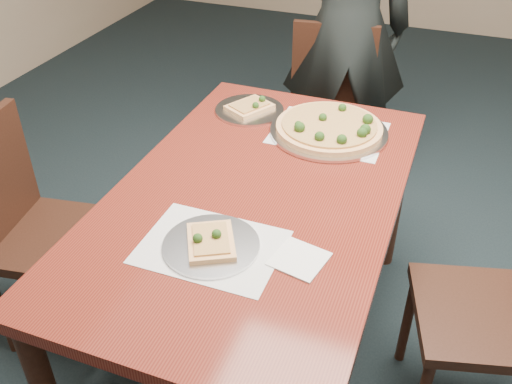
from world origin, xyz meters
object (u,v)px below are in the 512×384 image
(dining_table, at_px, (256,214))
(slice_plate_near, at_px, (211,243))
(chair_far, at_px, (328,108))
(diner, at_px, (347,27))
(chair_left, at_px, (33,223))
(pizza_pan, at_px, (330,128))
(slice_plate_far, at_px, (250,108))

(dining_table, height_order, slice_plate_near, slice_plate_near)
(chair_far, distance_m, diner, 0.40)
(chair_far, distance_m, chair_left, 1.51)
(chair_left, relative_size, slice_plate_near, 3.25)
(diner, xyz_separation_m, pizza_pan, (0.14, -0.83, -0.11))
(pizza_pan, bearing_deg, chair_left, -146.30)
(dining_table, xyz_separation_m, slice_plate_far, (-0.23, 0.53, 0.10))
(chair_far, distance_m, slice_plate_far, 0.68)
(chair_far, distance_m, slice_plate_near, 1.45)
(chair_left, distance_m, diner, 1.71)
(dining_table, distance_m, slice_plate_near, 0.32)
(chair_far, bearing_deg, dining_table, -95.86)
(chair_left, relative_size, diner, 0.52)
(slice_plate_near, bearing_deg, dining_table, 85.69)
(dining_table, relative_size, chair_far, 1.65)
(chair_far, height_order, slice_plate_far, chair_far)
(dining_table, xyz_separation_m, pizza_pan, (0.12, 0.46, 0.11))
(dining_table, relative_size, chair_left, 1.65)
(chair_left, height_order, diner, diner)
(chair_left, bearing_deg, chair_far, -40.37)
(dining_table, bearing_deg, diner, 90.78)
(chair_left, xyz_separation_m, slice_plate_near, (0.80, -0.14, 0.25))
(chair_far, height_order, chair_left, same)
(slice_plate_near, xyz_separation_m, slice_plate_far, (-0.21, 0.83, -0.00))
(chair_far, relative_size, pizza_pan, 2.03)
(chair_far, bearing_deg, slice_plate_near, -97.20)
(chair_left, height_order, pizza_pan, chair_left)
(pizza_pan, bearing_deg, dining_table, -104.86)
(chair_far, distance_m, pizza_pan, 0.73)
(slice_plate_near, bearing_deg, chair_left, 170.24)
(dining_table, relative_size, pizza_pan, 3.34)
(chair_left, bearing_deg, slice_plate_far, -49.68)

